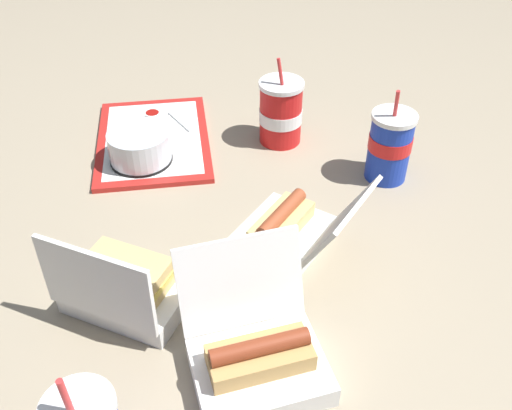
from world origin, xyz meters
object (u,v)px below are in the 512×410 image
(cake_container, at_px, (140,148))
(soda_cup_center, at_px, (281,112))
(plastic_fork, at_px, (181,121))
(clamshell_sandwich_corner, at_px, (126,286))
(food_tray, at_px, (153,140))
(clamshell_hotdog_right, at_px, (288,232))
(ketchup_cup, at_px, (153,116))
(soda_cup_right, at_px, (390,145))
(clamshell_hotdog_left, at_px, (257,356))

(cake_container, relative_size, soda_cup_center, 0.65)
(plastic_fork, relative_size, clamshell_sandwich_corner, 0.45)
(food_tray, height_order, clamshell_hotdog_right, clamshell_hotdog_right)
(ketchup_cup, height_order, soda_cup_center, soda_cup_center)
(plastic_fork, xyz_separation_m, clamshell_hotdog_right, (0.50, 0.07, 0.02))
(ketchup_cup, xyz_separation_m, plastic_fork, (0.03, 0.06, -0.01))
(ketchup_cup, distance_m, soda_cup_right, 0.58)
(food_tray, bearing_deg, clamshell_hotdog_left, -0.11)
(plastic_fork, relative_size, soda_cup_right, 0.51)
(soda_cup_right, bearing_deg, clamshell_hotdog_left, -50.24)
(plastic_fork, distance_m, clamshell_hotdog_left, 0.74)
(food_tray, xyz_separation_m, clamshell_sandwich_corner, (0.48, -0.16, 0.04))
(soda_cup_right, bearing_deg, ketchup_cup, -132.71)
(cake_container, distance_m, clamshell_hotdog_right, 0.42)
(cake_container, bearing_deg, plastic_fork, 135.53)
(ketchup_cup, relative_size, clamshell_sandwich_corner, 0.16)
(plastic_fork, relative_size, soda_cup_center, 0.52)
(clamshell_hotdog_left, relative_size, soda_cup_center, 1.02)
(clamshell_hotdog_left, bearing_deg, clamshell_hotdog_right, 147.21)
(clamshell_hotdog_right, bearing_deg, cake_container, -152.00)
(food_tray, relative_size, soda_cup_right, 1.94)
(clamshell_hotdog_right, xyz_separation_m, soda_cup_center, (-0.35, 0.13, 0.03))
(clamshell_sandwich_corner, distance_m, soda_cup_right, 0.62)
(clamshell_hotdog_left, bearing_deg, food_tray, 179.89)
(clamshell_sandwich_corner, distance_m, soda_cup_center, 0.58)
(soda_cup_right, bearing_deg, food_tray, -125.74)
(cake_container, height_order, soda_cup_right, soda_cup_right)
(plastic_fork, height_order, soda_cup_right, soda_cup_right)
(clamshell_sandwich_corner, xyz_separation_m, clamshell_hotdog_left, (0.20, 0.15, -0.00))
(clamshell_sandwich_corner, bearing_deg, soda_cup_right, 105.38)
(food_tray, height_order, soda_cup_right, soda_cup_right)
(food_tray, bearing_deg, cake_container, -28.47)
(cake_container, height_order, soda_cup_center, soda_cup_center)
(clamshell_hotdog_right, distance_m, clamshell_hotdog_left, 0.28)
(plastic_fork, xyz_separation_m, clamshell_sandwich_corner, (0.53, -0.23, 0.03))
(cake_container, bearing_deg, clamshell_hotdog_left, 4.20)
(clamshell_hotdog_right, xyz_separation_m, soda_cup_right, (-0.13, 0.29, 0.04))
(cake_container, bearing_deg, soda_cup_center, 87.30)
(clamshell_sandwich_corner, bearing_deg, ketchup_cup, 162.71)
(ketchup_cup, bearing_deg, clamshell_hotdog_left, -1.45)
(cake_container, xyz_separation_m, clamshell_sandwich_corner, (0.40, -0.11, -0.00))
(plastic_fork, bearing_deg, clamshell_sandwich_corner, -37.41)
(food_tray, distance_m, cake_container, 0.10)
(plastic_fork, distance_m, soda_cup_right, 0.52)
(cake_container, relative_size, plastic_fork, 1.26)
(ketchup_cup, relative_size, clamshell_hotdog_left, 0.18)
(food_tray, xyz_separation_m, plastic_fork, (-0.04, 0.08, 0.01))
(plastic_fork, relative_size, clamshell_hotdog_left, 0.51)
(plastic_fork, bearing_deg, clamshell_hotdog_right, -5.26)
(food_tray, bearing_deg, ketchup_cup, 166.34)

